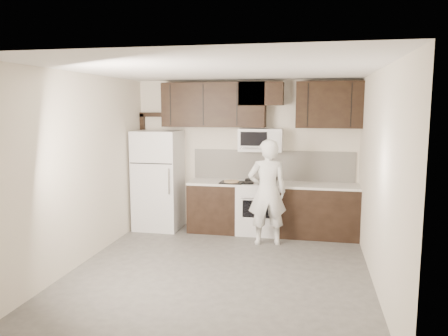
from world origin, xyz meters
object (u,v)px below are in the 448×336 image
(stove, at_px, (259,207))
(refrigerator, at_px, (158,180))
(person, at_px, (267,192))
(microwave, at_px, (261,140))

(stove, xyz_separation_m, refrigerator, (-1.85, -0.05, 0.44))
(stove, bearing_deg, refrigerator, -178.49)
(refrigerator, bearing_deg, person, -15.34)
(person, bearing_deg, microwave, -88.73)
(person, bearing_deg, refrigerator, -29.40)
(stove, relative_size, microwave, 1.24)
(stove, distance_m, microwave, 1.20)
(stove, relative_size, person, 0.55)
(microwave, distance_m, person, 1.09)
(refrigerator, bearing_deg, microwave, 5.15)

